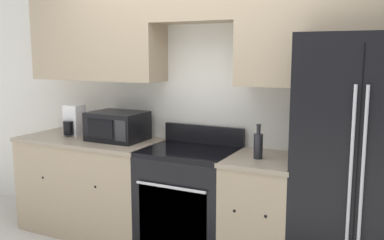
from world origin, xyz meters
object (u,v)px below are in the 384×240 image
Objects in this scene: oven_range at (189,201)px; microwave at (118,126)px; bottle at (258,145)px; refrigerator at (362,166)px.

oven_range is 2.16× the size of microwave.
refrigerator is at bearing 6.35° from bottle.
refrigerator is 6.93× the size of bottle.
refrigerator is 2.11m from microwave.
bottle reaches higher than oven_range.
refrigerator reaches higher than bottle.
refrigerator is at bearing -0.38° from microwave.
bottle is (1.37, -0.10, -0.03)m from microwave.
bottle is at bearing -3.98° from microwave.
microwave is at bearing 175.95° from oven_range.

